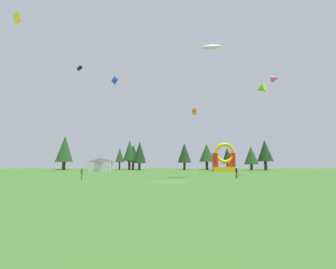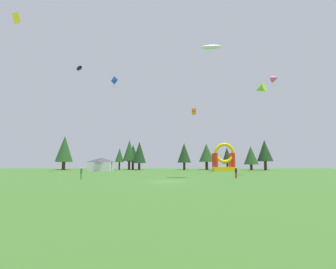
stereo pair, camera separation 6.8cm
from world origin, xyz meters
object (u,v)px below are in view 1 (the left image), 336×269
object	(u,v)px
kite_orange_box	(194,112)
kite_yellow_diamond	(16,20)
kite_blue_diamond	(114,81)
inflatable_yellow_castle	(224,161)
kite_black_parafoil	(80,68)
festival_tent	(101,164)
kite_pink_delta	(275,78)
kite_white_parafoil	(212,47)
person_far_side	(82,172)
person_left_edge	(236,171)
kite_lime_delta	(261,89)

from	to	relation	value
kite_orange_box	kite_yellow_diamond	distance (m)	32.94
kite_blue_diamond	inflatable_yellow_castle	xyz separation A→B (m)	(26.25, 9.88, -17.53)
kite_black_parafoil	festival_tent	bearing A→B (deg)	57.72
kite_orange_box	kite_pink_delta	size ratio (longest dim) A/B	0.60
kite_orange_box	kite_white_parafoil	bearing A→B (deg)	-85.79
kite_black_parafoil	person_far_side	world-z (taller)	kite_black_parafoil
kite_orange_box	kite_white_parafoil	world-z (taller)	kite_white_parafoil
kite_blue_diamond	person_left_edge	bearing A→B (deg)	-36.09
kite_orange_box	inflatable_yellow_castle	bearing A→B (deg)	53.39
kite_lime_delta	kite_orange_box	size ratio (longest dim) A/B	1.22
kite_blue_diamond	festival_tent	world-z (taller)	kite_blue_diamond
kite_pink_delta	kite_white_parafoil	world-z (taller)	kite_pink_delta
kite_white_parafoil	kite_yellow_diamond	xyz separation A→B (m)	(-25.39, -6.36, 0.31)
kite_orange_box	inflatable_yellow_castle	xyz separation A→B (m)	(8.81, 11.86, -10.17)
kite_white_parafoil	person_far_side	size ratio (longest dim) A/B	12.48
person_far_side	festival_tent	xyz separation A→B (m)	(-5.97, 30.15, 0.76)
kite_black_parafoil	person_far_side	xyz separation A→B (m)	(10.18, -23.48, -24.23)
kite_pink_delta	person_far_side	bearing A→B (deg)	-150.16
kite_lime_delta	kite_black_parafoil	distance (m)	42.08
kite_orange_box	kite_white_parafoil	distance (m)	16.24
kite_yellow_diamond	inflatable_yellow_castle	world-z (taller)	kite_yellow_diamond
kite_lime_delta	kite_blue_diamond	world-z (taller)	kite_blue_diamond
kite_white_parafoil	kite_blue_diamond	size ratio (longest dim) A/B	0.96
kite_white_parafoil	kite_yellow_diamond	bearing A→B (deg)	-165.94
kite_black_parafoil	kite_white_parafoil	size ratio (longest dim) A/B	1.27
kite_black_parafoil	kite_yellow_diamond	world-z (taller)	kite_black_parafoil
kite_white_parafoil	inflatable_yellow_castle	bearing A→B (deg)	73.83
kite_lime_delta	kite_white_parafoil	xyz separation A→B (m)	(-10.10, -7.53, 4.05)
kite_black_parafoil	festival_tent	size ratio (longest dim) A/B	4.58
person_far_side	inflatable_yellow_castle	distance (m)	38.41
kite_black_parafoil	kite_pink_delta	xyz separation A→B (m)	(46.70, -2.53, -3.51)
kite_lime_delta	kite_pink_delta	bearing A→B (deg)	54.57
kite_pink_delta	inflatable_yellow_castle	size ratio (longest dim) A/B	3.13
kite_pink_delta	festival_tent	bearing A→B (deg)	167.78
person_left_edge	kite_orange_box	bearing A→B (deg)	156.26
kite_orange_box	kite_black_parafoil	bearing A→B (deg)	165.63
inflatable_yellow_castle	kite_yellow_diamond	bearing A→B (deg)	-135.10
kite_orange_box	kite_yellow_diamond	world-z (taller)	kite_yellow_diamond
kite_pink_delta	kite_blue_diamond	size ratio (longest dim) A/B	1.07
kite_black_parafoil	kite_yellow_diamond	distance (m)	28.76
kite_lime_delta	kite_black_parafoil	bearing A→B (deg)	159.68
kite_white_parafoil	kite_blue_diamond	distance (m)	24.99
inflatable_yellow_castle	kite_pink_delta	bearing A→B (deg)	-34.81
kite_lime_delta	kite_blue_diamond	bearing A→B (deg)	162.14
kite_lime_delta	kite_white_parafoil	distance (m)	13.24
kite_pink_delta	kite_orange_box	bearing A→B (deg)	-167.19
kite_yellow_diamond	person_far_side	xyz separation A→B (m)	(7.28, 4.62, -18.82)
kite_yellow_diamond	kite_lime_delta	bearing A→B (deg)	21.37
kite_blue_diamond	person_far_side	bearing A→B (deg)	-88.68
inflatable_yellow_castle	person_left_edge	bearing A→B (deg)	-99.69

